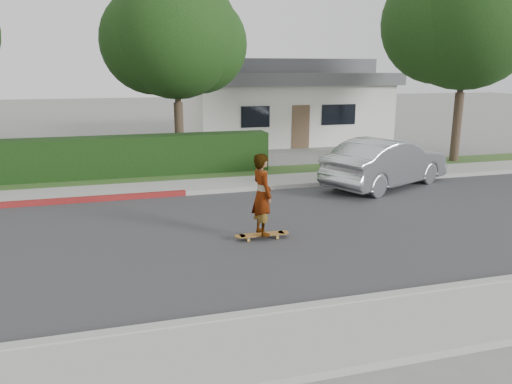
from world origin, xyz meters
TOP-DOWN VIEW (x-y plane):
  - ground at (0.00, 0.00)m, footprint 120.00×120.00m
  - road at (0.00, 0.00)m, footprint 60.00×8.00m
  - curb_near at (0.00, -4.10)m, footprint 60.00×0.20m
  - sidewalk_near at (0.00, -5.00)m, footprint 60.00×1.60m
  - curb_far at (0.00, 4.10)m, footprint 60.00×0.20m
  - sidewalk_far at (0.00, 5.00)m, footprint 60.00×1.60m
  - planting_strip at (0.00, 6.60)m, footprint 60.00×1.60m
  - hedge at (-3.00, 7.20)m, footprint 15.00×1.00m
  - tree_center at (1.49, 9.19)m, footprint 5.66×4.84m
  - tree_right at (12.49, 6.69)m, footprint 6.32×5.60m
  - house at (8.00, 16.00)m, footprint 10.60×8.60m
  - skateboard at (2.10, -0.48)m, footprint 1.28×0.27m
  - skateboarder at (2.10, -0.48)m, footprint 0.53×0.73m
  - car_silver at (7.56, 3.48)m, footprint 5.13×3.59m

SIDE VIEW (x-z plane):
  - ground at x=0.00m, z-range 0.00..0.00m
  - road at x=0.00m, z-range 0.00..0.01m
  - planting_strip at x=0.00m, z-range 0.00..0.10m
  - sidewalk_near at x=0.00m, z-range 0.00..0.12m
  - sidewalk_far at x=0.00m, z-range 0.00..0.12m
  - curb_near at x=0.00m, z-range 0.00..0.15m
  - curb_far at x=0.00m, z-range 0.00..0.15m
  - skateboard at x=2.10m, z-range 0.05..0.17m
  - hedge at x=-3.00m, z-range 0.00..1.50m
  - car_silver at x=7.56m, z-range 0.00..1.60m
  - skateboarder at x=2.10m, z-range 0.13..1.99m
  - house at x=8.00m, z-range -0.05..4.25m
  - tree_center at x=1.49m, z-range 1.18..8.62m
  - tree_right at x=12.49m, z-range 1.35..9.91m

